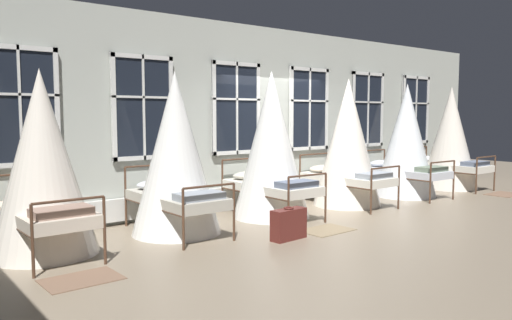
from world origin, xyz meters
TOP-DOWN VIEW (x-y plane):
  - ground at (0.00, 0.00)m, footprint 25.17×25.17m
  - back_wall_with_windows at (0.00, 1.20)m, footprint 13.58×0.10m
  - window_bank at (-0.00, 1.08)m, footprint 10.50×0.10m
  - cot_first at (-4.71, 0.05)m, footprint 1.33×1.88m
  - cot_second at (-2.83, 0.02)m, footprint 1.33×1.86m
  - cot_third at (-0.94, 0.08)m, footprint 1.33×1.86m
  - cot_fourth at (0.98, 0.05)m, footprint 1.33×1.87m
  - cot_fifth at (2.82, 0.02)m, footprint 1.33×1.88m
  - cot_sixth at (4.66, 0.08)m, footprint 1.33×1.86m
  - rug_first at (-4.71, -1.25)m, footprint 0.82×0.58m
  - rug_third at (-0.94, -1.25)m, footprint 0.82×0.58m
  - rug_sixth at (4.71, -1.25)m, footprint 0.80×0.56m
  - suitcase_dark at (-1.77, -1.31)m, footprint 0.58×0.26m

SIDE VIEW (x-z plane):
  - ground at x=0.00m, z-range 0.00..0.00m
  - rug_first at x=-4.71m, z-range 0.00..0.01m
  - rug_third at x=-0.94m, z-range 0.00..0.01m
  - rug_sixth at x=4.71m, z-range 0.00..0.01m
  - suitcase_dark at x=-1.77m, z-range -0.01..0.46m
  - window_bank at x=0.00m, z-range -0.27..2.40m
  - cot_first at x=-4.71m, z-range -0.04..2.31m
  - cot_second at x=-2.83m, z-range -0.04..2.37m
  - cot_sixth at x=4.66m, z-range -0.04..2.39m
  - cot_fifth at x=2.82m, z-range -0.04..2.39m
  - cot_fourth at x=0.98m, z-range -0.04..2.43m
  - cot_third at x=-0.94m, z-range -0.05..2.47m
  - back_wall_with_windows at x=0.00m, z-range 0.00..3.46m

